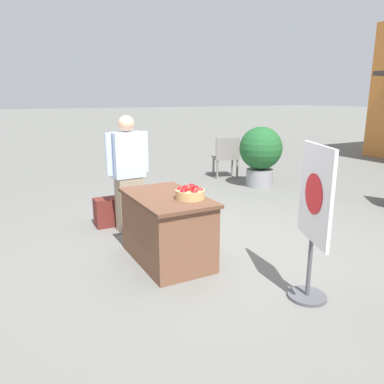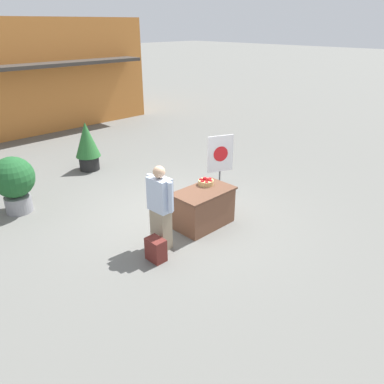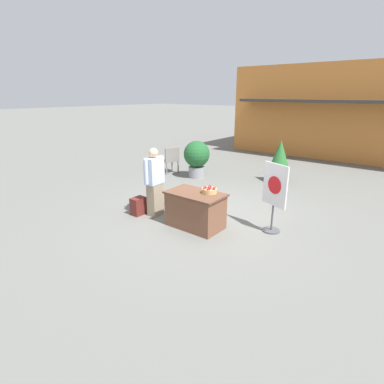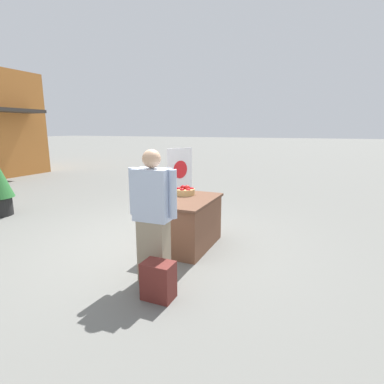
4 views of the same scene
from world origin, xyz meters
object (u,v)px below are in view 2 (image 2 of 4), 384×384
backpack (156,250)px  poster_board (220,162)px  display_table (203,208)px  person_visitor (160,208)px  potted_plant_near_right (14,181)px  apple_basket (206,182)px  potted_plant_far_left (87,145)px

backpack → poster_board: 3.15m
display_table → poster_board: 1.67m
display_table → backpack: display_table is taller
display_table → person_visitor: person_visitor is taller
person_visitor → potted_plant_near_right: (-1.31, 3.31, -0.09)m
person_visitor → poster_board: (2.55, 0.86, -0.00)m
person_visitor → backpack: (-0.33, -0.24, -0.61)m
display_table → apple_basket: apple_basket is taller
poster_board → apple_basket: bearing=-37.8°
apple_basket → potted_plant_near_right: bearing=131.2°
apple_basket → backpack: (-1.73, -0.46, -0.63)m
apple_basket → display_table: bearing=-144.8°
apple_basket → backpack: bearing=-165.0°
potted_plant_near_right → poster_board: bearing=-32.4°
potted_plant_far_left → potted_plant_near_right: size_ratio=1.08×
backpack → potted_plant_near_right: (-0.97, 3.55, 0.51)m
person_visitor → potted_plant_far_left: bearing=73.3°
person_visitor → backpack: person_visitor is taller
display_table → poster_board: size_ratio=0.85×
display_table → person_visitor: size_ratio=0.77×
backpack → poster_board: bearing=20.9°
display_table → apple_basket: 0.54m
display_table → apple_basket: size_ratio=3.90×
display_table → backpack: 1.53m
backpack → potted_plant_far_left: potted_plant_far_left is taller
person_visitor → potted_plant_near_right: person_visitor is taller
apple_basket → backpack: 1.90m
apple_basket → poster_board: poster_board is taller
backpack → poster_board: poster_board is taller
potted_plant_far_left → poster_board: bearing=-68.9°
poster_board → potted_plant_near_right: size_ratio=1.16×
poster_board → display_table: bearing=-36.6°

